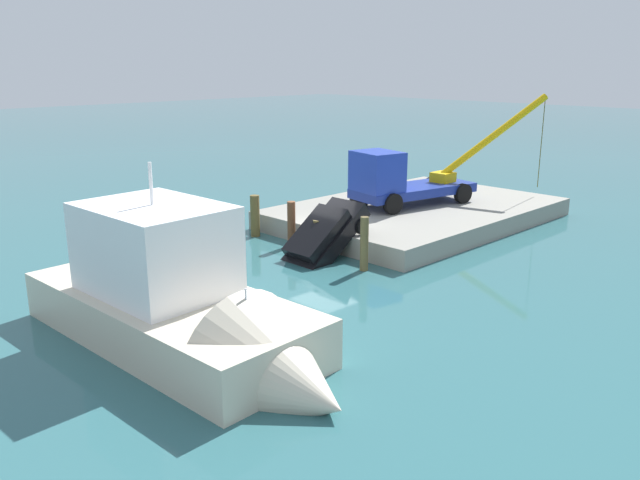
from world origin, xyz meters
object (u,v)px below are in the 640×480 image
Objects in this scene: crane_truck at (403,179)px; moored_yacht at (199,329)px; salvaged_car at (318,243)px; dock_worker at (352,186)px.

moored_yacht is at bearing 19.11° from crane_truck.
moored_yacht reaches higher than salvaged_car.
moored_yacht is (14.53, 7.66, -1.05)m from dock_worker.
moored_yacht reaches higher than dock_worker.
dock_worker is (1.28, -2.19, -0.47)m from crane_truck.
salvaged_car is (5.88, 3.53, -1.14)m from dock_worker.
salvaged_car is (7.16, 1.34, -1.61)m from crane_truck.
salvaged_car is at bearing 10.59° from crane_truck.
crane_truck is 16.80m from moored_yacht.
dock_worker is 6.95m from salvaged_car.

